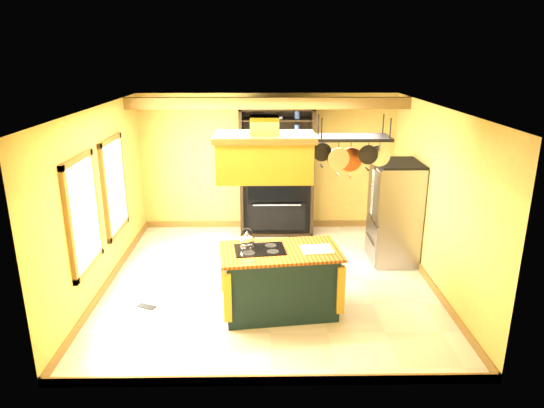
{
  "coord_description": "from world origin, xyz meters",
  "views": [
    {
      "loc": [
        -0.06,
        -6.9,
        3.46
      ],
      "look_at": [
        0.05,
        0.3,
        1.18
      ],
      "focal_mm": 32.0,
      "sensor_mm": 36.0,
      "label": 1
    }
  ],
  "objects_px": {
    "pot_rack": "(353,146)",
    "hutch": "(277,186)",
    "range_hood": "(265,154)",
    "kitchen_island": "(280,280)",
    "refrigerator": "(394,215)"
  },
  "relations": [
    {
      "from": "range_hood",
      "to": "pot_rack",
      "type": "bearing_deg",
      "value": 0.55
    },
    {
      "from": "range_hood",
      "to": "refrigerator",
      "type": "distance_m",
      "value": 3.1
    },
    {
      "from": "range_hood",
      "to": "hutch",
      "type": "height_order",
      "value": "range_hood"
    },
    {
      "from": "pot_rack",
      "to": "refrigerator",
      "type": "distance_m",
      "value": 2.51
    },
    {
      "from": "refrigerator",
      "to": "range_hood",
      "type": "bearing_deg",
      "value": -141.85
    },
    {
      "from": "kitchen_island",
      "to": "refrigerator",
      "type": "distance_m",
      "value": 2.64
    },
    {
      "from": "hutch",
      "to": "kitchen_island",
      "type": "bearing_deg",
      "value": -90.54
    },
    {
      "from": "pot_rack",
      "to": "range_hood",
      "type": "bearing_deg",
      "value": -179.45
    },
    {
      "from": "pot_rack",
      "to": "hutch",
      "type": "height_order",
      "value": "pot_rack"
    },
    {
      "from": "kitchen_island",
      "to": "range_hood",
      "type": "distance_m",
      "value": 1.76
    },
    {
      "from": "range_hood",
      "to": "refrigerator",
      "type": "height_order",
      "value": "range_hood"
    },
    {
      "from": "kitchen_island",
      "to": "refrigerator",
      "type": "bearing_deg",
      "value": 33.54
    },
    {
      "from": "refrigerator",
      "to": "hutch",
      "type": "height_order",
      "value": "hutch"
    },
    {
      "from": "kitchen_island",
      "to": "range_hood",
      "type": "xyz_separation_m",
      "value": [
        -0.2,
        -0.0,
        1.75
      ]
    },
    {
      "from": "kitchen_island",
      "to": "hutch",
      "type": "distance_m",
      "value": 3.18
    }
  ]
}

